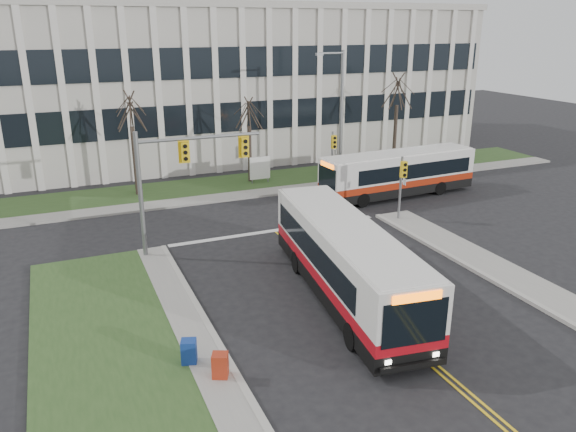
{
  "coord_description": "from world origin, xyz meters",
  "views": [
    {
      "loc": [
        -10.82,
        -18.92,
        10.81
      ],
      "look_at": [
        -0.72,
        4.83,
        2.0
      ],
      "focal_mm": 35.0,
      "sensor_mm": 36.0,
      "label": 1
    }
  ],
  "objects_px": {
    "streetlight": "(339,109)",
    "directory_sign": "(260,168)",
    "bus_main": "(345,263)",
    "bus_cross": "(398,175)",
    "newspaper_box_red": "(220,367)",
    "newspaper_box_blue": "(189,353)"
  },
  "relations": [
    {
      "from": "bus_main",
      "to": "newspaper_box_red",
      "type": "xyz_separation_m",
      "value": [
        -6.41,
        -3.54,
        -1.1
      ]
    },
    {
      "from": "directory_sign",
      "to": "bus_cross",
      "type": "distance_m",
      "value": 9.69
    },
    {
      "from": "streetlight",
      "to": "directory_sign",
      "type": "xyz_separation_m",
      "value": [
        -5.53,
        1.3,
        -4.02
      ]
    },
    {
      "from": "directory_sign",
      "to": "newspaper_box_blue",
      "type": "relative_size",
      "value": 2.11
    },
    {
      "from": "streetlight",
      "to": "newspaper_box_red",
      "type": "height_order",
      "value": "streetlight"
    },
    {
      "from": "bus_cross",
      "to": "directory_sign",
      "type": "bearing_deg",
      "value": -133.36
    },
    {
      "from": "bus_cross",
      "to": "newspaper_box_red",
      "type": "relative_size",
      "value": 11.41
    },
    {
      "from": "streetlight",
      "to": "bus_cross",
      "type": "bearing_deg",
      "value": -69.04
    },
    {
      "from": "directory_sign",
      "to": "bus_cross",
      "type": "bearing_deg",
      "value": -40.03
    },
    {
      "from": "bus_main",
      "to": "newspaper_box_blue",
      "type": "xyz_separation_m",
      "value": [
        -7.13,
        -2.35,
        -1.1
      ]
    },
    {
      "from": "bus_main",
      "to": "bus_cross",
      "type": "relative_size",
      "value": 1.09
    },
    {
      "from": "streetlight",
      "to": "bus_cross",
      "type": "xyz_separation_m",
      "value": [
        1.89,
        -4.93,
        -3.75
      ]
    },
    {
      "from": "directory_sign",
      "to": "newspaper_box_red",
      "type": "distance_m",
      "value": 23.38
    },
    {
      "from": "directory_sign",
      "to": "bus_main",
      "type": "bearing_deg",
      "value": -99.17
    },
    {
      "from": "directory_sign",
      "to": "bus_cross",
      "type": "relative_size",
      "value": 0.18
    },
    {
      "from": "streetlight",
      "to": "newspaper_box_blue",
      "type": "relative_size",
      "value": 9.68
    },
    {
      "from": "bus_cross",
      "to": "newspaper_box_red",
      "type": "height_order",
      "value": "bus_cross"
    },
    {
      "from": "directory_sign",
      "to": "streetlight",
      "type": "bearing_deg",
      "value": -13.23
    },
    {
      "from": "directory_sign",
      "to": "bus_main",
      "type": "height_order",
      "value": "bus_main"
    },
    {
      "from": "streetlight",
      "to": "directory_sign",
      "type": "distance_m",
      "value": 6.96
    },
    {
      "from": "directory_sign",
      "to": "newspaper_box_red",
      "type": "xyz_separation_m",
      "value": [
        -9.3,
        -21.44,
        -0.7
      ]
    },
    {
      "from": "streetlight",
      "to": "directory_sign",
      "type": "bearing_deg",
      "value": 166.77
    }
  ]
}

